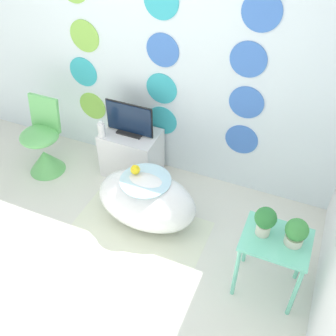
{
  "coord_description": "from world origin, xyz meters",
  "views": [
    {
      "loc": [
        1.35,
        -1.31,
        2.76
      ],
      "look_at": [
        0.45,
        0.8,
        0.78
      ],
      "focal_mm": 42.0,
      "sensor_mm": 36.0,
      "label": 1
    }
  ],
  "objects_px": {
    "potted_plant_left": "(265,220)",
    "bathtub": "(147,201)",
    "vase": "(101,130)",
    "tv": "(129,120)",
    "potted_plant_right": "(296,232)",
    "chair": "(44,149)"
  },
  "relations": [
    {
      "from": "chair",
      "to": "potted_plant_left",
      "type": "distance_m",
      "value": 2.43
    },
    {
      "from": "bathtub",
      "to": "chair",
      "type": "relative_size",
      "value": 1.14
    },
    {
      "from": "vase",
      "to": "tv",
      "type": "bearing_deg",
      "value": 32.97
    },
    {
      "from": "potted_plant_left",
      "to": "potted_plant_right",
      "type": "relative_size",
      "value": 1.1
    },
    {
      "from": "bathtub",
      "to": "potted_plant_right",
      "type": "bearing_deg",
      "value": -10.67
    },
    {
      "from": "bathtub",
      "to": "tv",
      "type": "relative_size",
      "value": 1.87
    },
    {
      "from": "vase",
      "to": "potted_plant_left",
      "type": "relative_size",
      "value": 0.71
    },
    {
      "from": "vase",
      "to": "potted_plant_right",
      "type": "xyz_separation_m",
      "value": [
        1.93,
        -0.66,
        0.12
      ]
    },
    {
      "from": "tv",
      "to": "potted_plant_right",
      "type": "distance_m",
      "value": 1.88
    },
    {
      "from": "tv",
      "to": "vase",
      "type": "height_order",
      "value": "tv"
    },
    {
      "from": "tv",
      "to": "chair",
      "type": "bearing_deg",
      "value": -159.12
    },
    {
      "from": "bathtub",
      "to": "tv",
      "type": "height_order",
      "value": "tv"
    },
    {
      "from": "potted_plant_left",
      "to": "potted_plant_right",
      "type": "height_order",
      "value": "potted_plant_left"
    },
    {
      "from": "tv",
      "to": "potted_plant_right",
      "type": "xyz_separation_m",
      "value": [
        1.7,
        -0.81,
        0.04
      ]
    },
    {
      "from": "chair",
      "to": "tv",
      "type": "xyz_separation_m",
      "value": [
        0.85,
        0.32,
        0.37
      ]
    },
    {
      "from": "bathtub",
      "to": "potted_plant_right",
      "type": "distance_m",
      "value": 1.35
    },
    {
      "from": "chair",
      "to": "potted_plant_right",
      "type": "relative_size",
      "value": 3.72
    },
    {
      "from": "bathtub",
      "to": "potted_plant_left",
      "type": "distance_m",
      "value": 1.16
    },
    {
      "from": "chair",
      "to": "tv",
      "type": "height_order",
      "value": "tv"
    },
    {
      "from": "potted_plant_right",
      "to": "tv",
      "type": "bearing_deg",
      "value": 154.48
    },
    {
      "from": "potted_plant_left",
      "to": "bathtub",
      "type": "bearing_deg",
      "value": 167.23
    },
    {
      "from": "bathtub",
      "to": "tv",
      "type": "distance_m",
      "value": 0.82
    }
  ]
}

